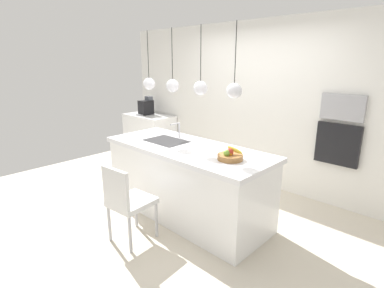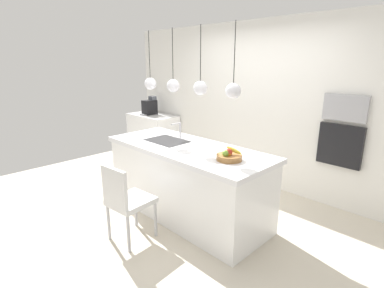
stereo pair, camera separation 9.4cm
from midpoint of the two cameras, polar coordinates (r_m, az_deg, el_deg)
floor at (r=4.09m, az=-1.71°, el=-13.26°), size 6.60×6.60×0.00m
back_wall at (r=4.92m, az=12.12°, el=7.40°), size 6.00×0.10×2.60m
kitchen_island at (r=3.89m, az=-1.77°, el=-7.12°), size 2.28×0.91×0.94m
sink_basin at (r=4.00m, az=-5.62°, el=0.54°), size 0.56×0.40×0.02m
faucet at (r=4.10m, az=-3.42°, el=3.09°), size 0.02×0.17×0.22m
fruit_bowl at (r=3.23m, az=6.53°, el=-2.21°), size 0.28×0.28×0.16m
side_counter at (r=6.43m, az=-8.60°, el=1.67°), size 1.10×0.60×0.88m
coffee_machine at (r=6.38m, az=-9.27°, el=7.06°), size 0.20×0.35×0.38m
microwave at (r=4.31m, az=26.53°, el=6.38°), size 0.54×0.08×0.34m
oven at (r=4.40m, az=25.75°, el=-0.04°), size 0.56×0.08×0.56m
chair_near at (r=3.38m, az=-13.22°, el=-10.44°), size 0.46×0.49×0.91m
pendant_light_left at (r=4.13m, az=-8.93°, el=11.43°), size 0.16×0.16×0.76m
pendant_light_center_left at (r=3.77m, az=-4.48°, el=11.18°), size 0.16×0.16×0.76m
pendant_light_center_right at (r=3.43m, az=0.86°, el=10.78°), size 0.16×0.16×0.76m
pendant_light_right at (r=3.13m, az=7.28°, el=10.19°), size 0.16×0.16×0.76m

